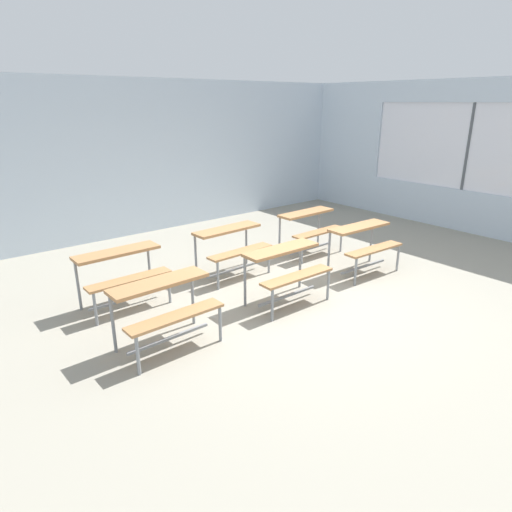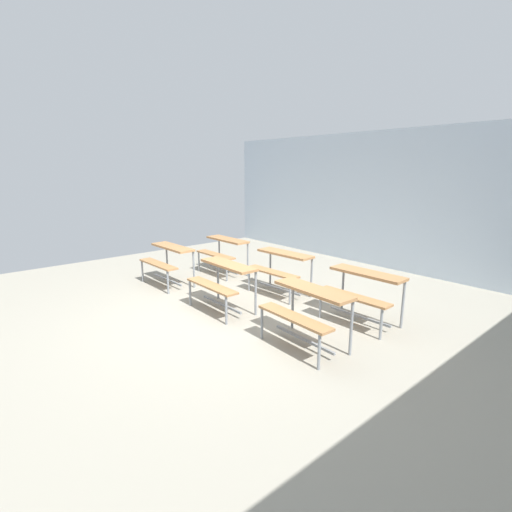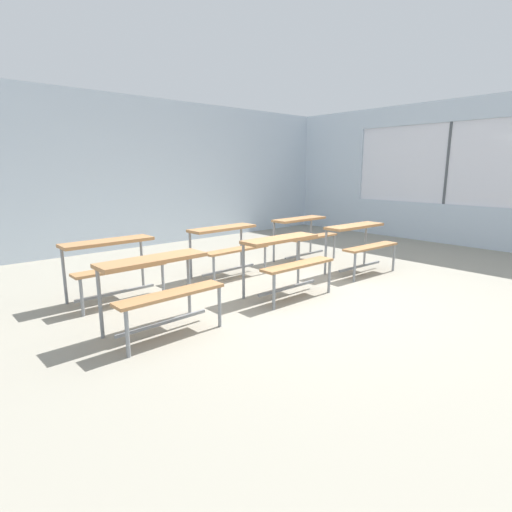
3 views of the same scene
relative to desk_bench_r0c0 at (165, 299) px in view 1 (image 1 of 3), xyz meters
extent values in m
cube|color=gray|center=(2.02, -0.14, -0.59)|extent=(10.00, 9.00, 0.05)
cube|color=silver|center=(2.02, 4.36, 0.94)|extent=(10.00, 0.12, 3.00)
cube|color=silver|center=(7.02, -0.14, -0.14)|extent=(0.12, 9.00, 0.85)
cube|color=silver|center=(7.02, -0.14, 2.21)|extent=(0.12, 9.00, 0.45)
cube|color=silver|center=(7.02, 3.41, 1.14)|extent=(0.12, 1.90, 1.70)
cube|color=white|center=(7.02, 0.36, 1.14)|extent=(0.02, 4.20, 1.70)
cube|color=#4C5156|center=(7.02, 0.36, 1.14)|extent=(0.06, 0.05, 1.70)
cube|color=#A87547|center=(0.00, 0.11, 0.16)|extent=(1.11, 0.35, 0.04)
cube|color=#A87547|center=(0.01, -0.21, -0.12)|extent=(1.11, 0.25, 0.03)
cylinder|color=gray|center=(-0.51, 0.24, -0.20)|extent=(0.04, 0.04, 0.72)
cylinder|color=gray|center=(0.49, 0.26, -0.20)|extent=(0.04, 0.04, 0.72)
cylinder|color=gray|center=(-0.49, -0.31, -0.34)|extent=(0.04, 0.04, 0.44)
cylinder|color=gray|center=(0.51, -0.29, -0.34)|extent=(0.04, 0.04, 0.44)
cube|color=gray|center=(0.00, -0.03, -0.46)|extent=(1.00, 0.06, 0.03)
cube|color=#A87547|center=(1.78, 0.11, 0.16)|extent=(1.10, 0.33, 0.04)
cube|color=#A87547|center=(1.78, -0.21, -0.12)|extent=(1.10, 0.23, 0.03)
cylinder|color=gray|center=(1.28, 0.26, -0.20)|extent=(0.04, 0.04, 0.72)
cylinder|color=gray|center=(2.28, 0.25, -0.20)|extent=(0.04, 0.04, 0.72)
cylinder|color=gray|center=(1.28, -0.29, -0.34)|extent=(0.04, 0.04, 0.44)
cylinder|color=gray|center=(2.28, -0.30, -0.34)|extent=(0.04, 0.04, 0.44)
cube|color=gray|center=(1.78, -0.03, -0.46)|extent=(1.00, 0.04, 0.03)
cube|color=#A87547|center=(3.47, 0.17, 0.16)|extent=(1.11, 0.36, 0.04)
cube|color=#A87547|center=(3.46, -0.15, -0.12)|extent=(1.11, 0.26, 0.03)
cylinder|color=gray|center=(2.98, 0.33, -0.20)|extent=(0.04, 0.04, 0.72)
cylinder|color=gray|center=(3.98, 0.29, -0.20)|extent=(0.04, 0.04, 0.72)
cylinder|color=gray|center=(2.96, -0.22, -0.34)|extent=(0.04, 0.04, 0.44)
cylinder|color=gray|center=(3.96, -0.26, -0.34)|extent=(0.04, 0.04, 0.44)
cube|color=gray|center=(3.47, 0.03, -0.46)|extent=(1.00, 0.07, 0.03)
cube|color=#A87547|center=(0.05, 1.38, 0.16)|extent=(1.10, 0.34, 0.04)
cube|color=#A87547|center=(0.05, 1.06, -0.12)|extent=(1.10, 0.24, 0.03)
cylinder|color=gray|center=(-0.45, 1.51, -0.20)|extent=(0.04, 0.04, 0.72)
cylinder|color=gray|center=(0.55, 1.52, -0.20)|extent=(0.04, 0.04, 0.72)
cylinder|color=gray|center=(-0.45, 0.96, -0.34)|extent=(0.04, 0.04, 0.44)
cylinder|color=gray|center=(0.55, 0.97, -0.34)|extent=(0.04, 0.04, 0.44)
cube|color=gray|center=(0.05, 1.24, -0.46)|extent=(1.00, 0.05, 0.03)
cube|color=#A87547|center=(1.79, 1.36, 0.16)|extent=(1.11, 0.37, 0.04)
cube|color=#A87547|center=(1.80, 1.04, -0.12)|extent=(1.11, 0.27, 0.03)
cylinder|color=gray|center=(1.29, 1.48, -0.20)|extent=(0.04, 0.04, 0.72)
cylinder|color=gray|center=(2.28, 1.52, -0.20)|extent=(0.04, 0.04, 0.72)
cylinder|color=gray|center=(1.31, 0.93, -0.34)|extent=(0.04, 0.04, 0.44)
cylinder|color=gray|center=(2.31, 0.97, -0.34)|extent=(0.04, 0.04, 0.44)
cube|color=gray|center=(1.80, 1.22, -0.46)|extent=(1.00, 0.07, 0.03)
cube|color=#A87547|center=(3.48, 1.34, 0.16)|extent=(1.11, 0.34, 0.04)
cube|color=#A87547|center=(3.49, 1.02, -0.12)|extent=(1.10, 0.24, 0.03)
cylinder|color=gray|center=(2.98, 1.47, -0.20)|extent=(0.04, 0.04, 0.72)
cylinder|color=gray|center=(3.98, 1.49, -0.20)|extent=(0.04, 0.04, 0.72)
cylinder|color=gray|center=(2.99, 0.92, -0.34)|extent=(0.04, 0.04, 0.44)
cylinder|color=gray|center=(3.99, 0.94, -0.34)|extent=(0.04, 0.04, 0.44)
cube|color=gray|center=(3.48, 1.20, -0.46)|extent=(1.00, 0.05, 0.03)
camera|label=1|loc=(-1.94, -3.95, 2.01)|focal=30.86mm
camera|label=2|loc=(6.38, -3.26, 1.63)|focal=26.35mm
camera|label=3|loc=(-1.78, -3.44, 1.04)|focal=28.00mm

